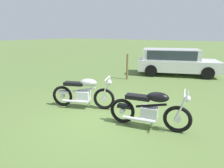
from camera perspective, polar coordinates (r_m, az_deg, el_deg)
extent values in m
plane|color=#567038|center=(5.38, -1.32, -9.97)|extent=(120.00, 120.00, 0.00)
torus|color=black|center=(5.83, -2.41, -4.45)|extent=(0.65, 0.33, 0.66)
torus|color=black|center=(6.29, -14.61, -3.49)|extent=(0.65, 0.33, 0.66)
cylinder|color=silver|center=(5.83, -2.41, -4.45)|extent=(0.17, 0.14, 0.14)
cylinder|color=silver|center=(6.29, -14.61, -3.49)|extent=(0.17, 0.14, 0.14)
cylinder|color=silver|center=(5.80, -1.66, -1.18)|extent=(0.26, 0.13, 0.72)
cylinder|color=silver|center=(5.64, -2.07, -1.68)|extent=(0.26, 0.13, 0.72)
cube|color=silver|center=(6.00, -8.58, -3.55)|extent=(0.48, 0.43, 0.32)
cylinder|color=#B7BABF|center=(5.93, -8.39, -1.74)|extent=(0.72, 0.33, 0.21)
ellipsoid|color=#B7BABF|center=(5.82, -7.08, 0.41)|extent=(0.58, 0.43, 0.24)
cube|color=black|center=(6.00, -11.42, 0.08)|extent=(0.65, 0.44, 0.10)
cube|color=#B7BABF|center=(6.22, -14.20, -2.31)|extent=(0.40, 0.30, 0.08)
cylinder|color=silver|center=(5.63, -1.50, 1.72)|extent=(0.26, 0.61, 0.03)
sphere|color=silver|center=(5.64, -0.89, 0.51)|extent=(0.21, 0.21, 0.16)
cylinder|color=silver|center=(5.99, -11.04, -5.14)|extent=(0.77, 0.37, 0.08)
torus|color=black|center=(4.77, 18.99, -9.94)|extent=(0.66, 0.22, 0.66)
torus|color=black|center=(4.97, 3.12, -8.02)|extent=(0.66, 0.22, 0.66)
cylinder|color=silver|center=(4.77, 18.99, -9.94)|extent=(0.16, 0.13, 0.14)
cylinder|color=silver|center=(4.97, 3.12, -8.02)|extent=(0.16, 0.13, 0.14)
cylinder|color=silver|center=(4.73, 20.11, -5.98)|extent=(0.27, 0.09, 0.73)
cylinder|color=silver|center=(4.56, 20.03, -6.75)|extent=(0.27, 0.09, 0.73)
cube|color=silver|center=(4.80, 11.13, -8.52)|extent=(0.45, 0.37, 0.32)
cylinder|color=black|center=(4.72, 11.61, -6.34)|extent=(0.74, 0.21, 0.21)
ellipsoid|color=black|center=(4.62, 13.59, -3.84)|extent=(0.56, 0.36, 0.24)
cube|color=black|center=(4.72, 7.77, -3.91)|extent=(0.64, 0.35, 0.10)
cube|color=black|center=(4.90, 3.81, -6.61)|extent=(0.39, 0.25, 0.08)
cylinder|color=silver|center=(4.54, 20.94, -2.57)|extent=(0.16, 0.63, 0.03)
sphere|color=silver|center=(4.58, 21.55, -4.07)|extent=(0.19, 0.19, 0.16)
cylinder|color=silver|center=(4.75, 8.03, -10.47)|extent=(0.80, 0.24, 0.08)
cube|color=silver|center=(11.25, 18.97, 5.38)|extent=(4.54, 3.05, 0.60)
cube|color=silver|center=(11.14, 17.16, 8.46)|extent=(3.30, 2.46, 0.60)
cube|color=#2D3842|center=(11.14, 17.17, 8.56)|extent=(2.89, 2.34, 0.48)
cylinder|color=black|center=(12.29, 25.06, 4.45)|extent=(0.68, 0.42, 0.64)
cylinder|color=black|center=(10.75, 26.71, 2.92)|extent=(0.68, 0.42, 0.64)
cylinder|color=black|center=(12.02, 11.84, 5.34)|extent=(0.68, 0.42, 0.64)
cylinder|color=black|center=(10.44, 11.58, 3.92)|extent=(0.68, 0.42, 0.64)
cylinder|color=brown|center=(9.62, 4.60, 5.20)|extent=(0.10, 0.10, 1.28)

